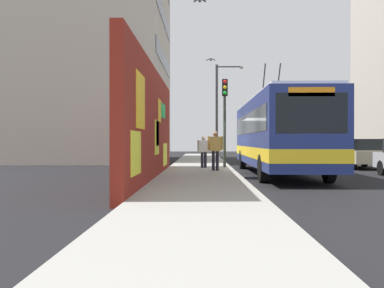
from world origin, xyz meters
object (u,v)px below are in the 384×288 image
object	(u,v)px
pedestrian_at_curb	(215,147)
street_lamp	(220,105)
city_bus	(277,132)
parked_car_champagne	(359,153)
parked_car_dark_gray	(303,149)
traffic_light	(225,108)
parked_car_red	(324,150)
pedestrian_midblock	(204,149)

from	to	relation	value
pedestrian_at_curb	street_lamp	distance (m)	11.27
city_bus	parked_car_champagne	bearing A→B (deg)	-49.86
parked_car_dark_gray	traffic_light	distance (m)	16.26
pedestrian_at_curb	traffic_light	bearing A→B (deg)	-12.72
parked_car_red	pedestrian_midblock	xyz separation A→B (m)	(-8.57, 8.41, 0.22)
traffic_light	parked_car_dark_gray	bearing A→B (deg)	-27.18
street_lamp	parked_car_red	bearing A→B (deg)	-93.09
parked_car_champagne	parked_car_dark_gray	world-z (taller)	same
pedestrian_midblock	pedestrian_at_curb	world-z (taller)	pedestrian_at_curb
parked_car_champagne	parked_car_red	bearing A→B (deg)	0.00
city_bus	street_lamp	distance (m)	11.56
parked_car_dark_gray	traffic_light	size ratio (longest dim) A/B	0.91
pedestrian_midblock	street_lamp	xyz separation A→B (m)	(8.96, -1.19, 2.97)
parked_car_red	city_bus	bearing A→B (deg)	154.24
parked_car_champagne	parked_car_dark_gray	distance (m)	12.66
parked_car_champagne	pedestrian_midblock	world-z (taller)	pedestrian_midblock
pedestrian_at_curb	street_lamp	size ratio (longest dim) A/B	0.26
parked_car_red	pedestrian_at_curb	size ratio (longest dim) A/B	2.49
parked_car_red	pedestrian_at_curb	world-z (taller)	pedestrian_at_curb
pedestrian_at_curb	parked_car_champagne	bearing A→B (deg)	-62.54
parked_car_champagne	pedestrian_at_curb	bearing A→B (deg)	117.46
parked_car_red	pedestrian_midblock	bearing A→B (deg)	135.52
parked_car_red	traffic_light	world-z (taller)	traffic_light
parked_car_dark_gray	pedestrian_at_curb	size ratio (longest dim) A/B	2.32
parked_car_dark_gray	street_lamp	world-z (taller)	street_lamp
city_bus	pedestrian_midblock	distance (m)	3.98
pedestrian_midblock	parked_car_red	bearing A→B (deg)	-44.48
parked_car_red	street_lamp	bearing A→B (deg)	86.91
city_bus	pedestrian_midblock	size ratio (longest dim) A/B	7.48
city_bus	parked_car_dark_gray	size ratio (longest dim) A/B	2.87
city_bus	parked_car_dark_gray	world-z (taller)	city_bus
parked_car_dark_gray	street_lamp	bearing A→B (deg)	129.14
parked_car_red	traffic_light	bearing A→B (deg)	137.58
parked_car_champagne	traffic_light	world-z (taller)	traffic_light
parked_car_champagne	parked_car_red	size ratio (longest dim) A/B	0.97
pedestrian_midblock	pedestrian_at_curb	distance (m)	2.00
parked_car_red	parked_car_champagne	bearing A→B (deg)	-180.00
parked_car_dark_gray	pedestrian_midblock	size ratio (longest dim) A/B	2.61
parked_car_dark_gray	pedestrian_midblock	distance (m)	17.06
pedestrian_midblock	street_lamp	distance (m)	9.51
pedestrian_midblock	street_lamp	size ratio (longest dim) A/B	0.23
parked_car_red	street_lamp	distance (m)	7.91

